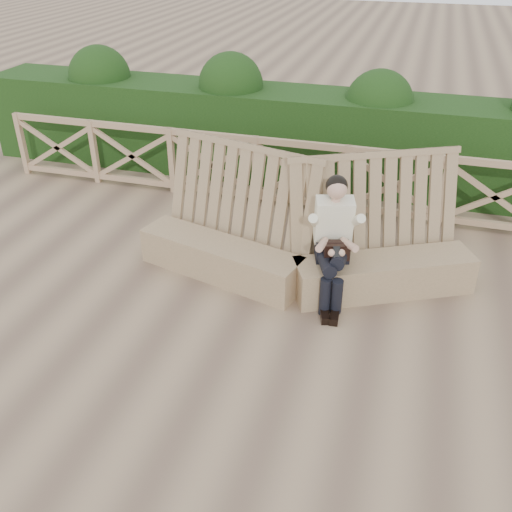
# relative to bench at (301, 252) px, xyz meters

# --- Properties ---
(ground) EXTENTS (60.00, 60.00, 0.00)m
(ground) POSITION_rel_bench_xyz_m (-0.50, -1.46, -0.40)
(ground) COLOR brown
(ground) RESTS_ON ground
(bench) EXTENTS (4.23, 1.67, 1.60)m
(bench) POSITION_rel_bench_xyz_m (0.00, 0.00, 0.00)
(bench) COLOR olive
(bench) RESTS_ON ground
(woman) EXTENTS (0.55, 0.98, 1.52)m
(woman) POSITION_rel_bench_xyz_m (0.42, -0.25, 0.40)
(woman) COLOR black
(woman) RESTS_ON ground
(guardrail) EXTENTS (10.10, 0.09, 1.10)m
(guardrail) POSITION_rel_bench_xyz_m (-0.50, 2.04, 0.15)
(guardrail) COLOR #957756
(guardrail) RESTS_ON ground
(hedge) EXTENTS (12.00, 1.20, 1.50)m
(hedge) POSITION_rel_bench_xyz_m (-0.50, 3.24, 0.35)
(hedge) COLOR black
(hedge) RESTS_ON ground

